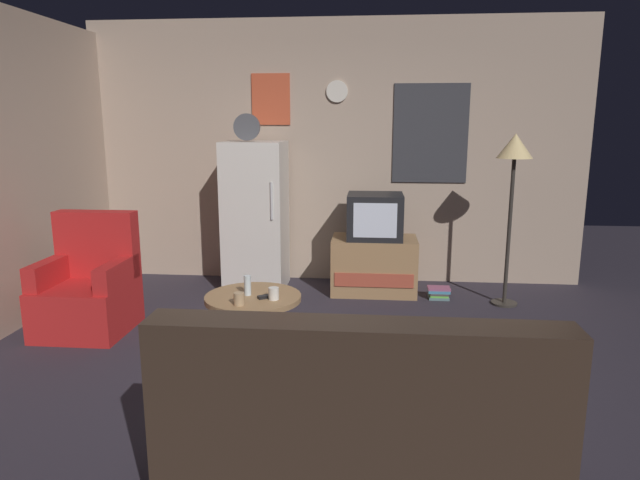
# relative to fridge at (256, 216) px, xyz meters

# --- Properties ---
(ground_plane) EXTENTS (12.00, 12.00, 0.00)m
(ground_plane) POSITION_rel_fridge_xyz_m (0.77, -2.01, -0.75)
(ground_plane) COLOR #2D2833
(wall_with_art) EXTENTS (5.20, 0.12, 2.73)m
(wall_with_art) POSITION_rel_fridge_xyz_m (0.77, 0.44, 0.61)
(wall_with_art) COLOR tan
(wall_with_art) RESTS_ON ground_plane
(fridge) EXTENTS (0.60, 0.62, 1.77)m
(fridge) POSITION_rel_fridge_xyz_m (0.00, 0.00, 0.00)
(fridge) COLOR silver
(fridge) RESTS_ON ground_plane
(tv_stand) EXTENTS (0.84, 0.53, 0.56)m
(tv_stand) POSITION_rel_fridge_xyz_m (1.21, -0.06, -0.48)
(tv_stand) COLOR #9E754C
(tv_stand) RESTS_ON ground_plane
(crt_tv) EXTENTS (0.54, 0.51, 0.44)m
(crt_tv) POSITION_rel_fridge_xyz_m (1.21, -0.06, 0.02)
(crt_tv) COLOR black
(crt_tv) RESTS_ON tv_stand
(standing_lamp) EXTENTS (0.32, 0.32, 1.59)m
(standing_lamp) POSITION_rel_fridge_xyz_m (2.44, -0.34, 0.60)
(standing_lamp) COLOR #332D28
(standing_lamp) RESTS_ON ground_plane
(coffee_table) EXTENTS (0.72, 0.72, 0.42)m
(coffee_table) POSITION_rel_fridge_xyz_m (0.30, -1.60, -0.54)
(coffee_table) COLOR #9E754C
(coffee_table) RESTS_ON ground_plane
(wine_glass) EXTENTS (0.05, 0.05, 0.15)m
(wine_glass) POSITION_rel_fridge_xyz_m (0.26, -1.59, -0.26)
(wine_glass) COLOR silver
(wine_glass) RESTS_ON coffee_table
(mug_ceramic_white) EXTENTS (0.08, 0.08, 0.09)m
(mug_ceramic_white) POSITION_rel_fridge_xyz_m (0.47, -1.68, -0.29)
(mug_ceramic_white) COLOR silver
(mug_ceramic_white) RESTS_ON coffee_table
(mug_ceramic_tan) EXTENTS (0.08, 0.08, 0.09)m
(mug_ceramic_tan) POSITION_rel_fridge_xyz_m (0.25, -1.83, -0.29)
(mug_ceramic_tan) COLOR tan
(mug_ceramic_tan) RESTS_ON coffee_table
(remote_control) EXTENTS (0.15, 0.12, 0.02)m
(remote_control) POSITION_rel_fridge_xyz_m (0.42, -1.65, -0.32)
(remote_control) COLOR black
(remote_control) RESTS_ON coffee_table
(armchair) EXTENTS (0.68, 0.68, 0.96)m
(armchair) POSITION_rel_fridge_xyz_m (-1.13, -1.32, -0.42)
(armchair) COLOR red
(armchair) RESTS_ON ground_plane
(couch) EXTENTS (1.70, 0.80, 0.92)m
(couch) POSITION_rel_fridge_xyz_m (1.13, -3.23, -0.44)
(couch) COLOR #38281E
(couch) RESTS_ON ground_plane
(book_stack) EXTENTS (0.21, 0.17, 0.11)m
(book_stack) POSITION_rel_fridge_xyz_m (1.84, -0.22, -0.70)
(book_stack) COLOR slate
(book_stack) RESTS_ON ground_plane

